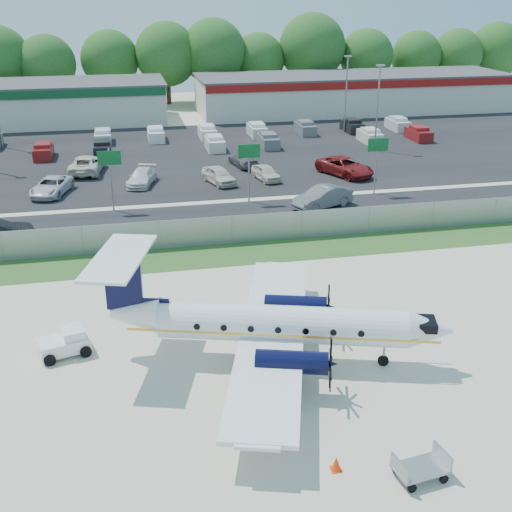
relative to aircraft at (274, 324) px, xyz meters
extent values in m
plane|color=beige|center=(0.70, 1.39, -1.97)|extent=(170.00, 170.00, 0.00)
cube|color=#2D561E|center=(0.70, 13.39, -1.96)|extent=(170.00, 4.00, 0.02)
cube|color=black|center=(0.70, 20.39, -1.96)|extent=(170.00, 8.00, 0.02)
cube|color=black|center=(0.70, 41.39, -1.96)|extent=(170.00, 32.00, 0.02)
cube|color=gray|center=(0.70, 15.39, -0.97)|extent=(120.00, 0.02, 1.90)
cube|color=gray|center=(0.70, 15.39, 0.01)|extent=(120.00, 0.06, 0.06)
cube|color=gray|center=(0.70, 15.39, -1.92)|extent=(120.00, 0.06, 0.06)
cube|color=silver|center=(26.70, 63.39, 0.53)|extent=(44.00, 12.00, 5.00)
cube|color=#474749|center=(26.70, 63.39, 3.15)|extent=(44.40, 12.40, 0.24)
cube|color=maroon|center=(26.70, 57.29, 2.53)|extent=(44.00, 0.20, 1.00)
cylinder|color=gray|center=(-7.30, 24.39, 0.53)|extent=(0.14, 0.14, 5.00)
cube|color=#0C5923|center=(-7.30, 24.24, 2.33)|extent=(1.80, 0.08, 1.10)
cylinder|color=gray|center=(3.70, 24.39, 0.53)|extent=(0.14, 0.14, 5.00)
cube|color=#0C5923|center=(3.70, 24.24, 2.33)|extent=(1.80, 0.08, 1.10)
cylinder|color=gray|center=(14.70, 24.39, 0.53)|extent=(0.14, 0.14, 5.00)
cube|color=#0C5923|center=(14.70, 24.24, 2.33)|extent=(1.80, 0.08, 1.10)
cylinder|color=gray|center=(20.70, 39.39, 2.53)|extent=(0.18, 0.18, 9.00)
cube|color=gray|center=(20.70, 39.39, 7.03)|extent=(0.90, 0.35, 0.18)
cylinder|color=gray|center=(20.70, 49.39, 2.53)|extent=(0.18, 0.18, 9.00)
cube|color=gray|center=(20.70, 49.39, 7.03)|extent=(0.90, 0.35, 0.18)
cylinder|color=white|center=(0.35, -0.11, 0.00)|extent=(11.46, 5.01, 1.74)
cone|color=white|center=(6.79, -2.07, 0.00)|extent=(2.44, 2.25, 1.74)
cone|color=white|center=(-6.27, 1.91, 0.18)|extent=(2.79, 2.36, 1.74)
cube|color=black|center=(6.62, -2.02, 0.32)|extent=(1.14, 1.38, 0.41)
cube|color=white|center=(-0.09, 0.03, -0.50)|extent=(7.51, 16.28, 0.20)
cylinder|color=black|center=(0.10, -2.81, -0.37)|extent=(3.27, 1.87, 1.01)
cylinder|color=black|center=(1.65, 2.27, -0.37)|extent=(3.27, 1.87, 1.01)
cube|color=black|center=(-6.71, 2.05, 1.74)|extent=(1.71, 0.67, 2.66)
cube|color=white|center=(-6.79, 2.07, 3.07)|extent=(3.76, 6.07, 0.13)
cylinder|color=gray|center=(4.91, -1.50, -1.38)|extent=(0.11, 0.11, 1.19)
cylinder|color=black|center=(4.91, -1.50, -1.71)|extent=(0.54, 0.31, 0.51)
cylinder|color=black|center=(-0.86, -2.51, -1.68)|extent=(0.67, 0.52, 0.59)
cylinder|color=black|center=(0.69, 2.57, -1.68)|extent=(0.67, 0.52, 0.59)
cube|color=white|center=(-9.75, 2.67, -1.46)|extent=(2.63, 1.97, 0.65)
cube|color=white|center=(-9.30, 2.79, -0.94)|extent=(1.31, 1.44, 0.47)
cube|color=black|center=(-8.90, 2.90, -0.92)|extent=(0.43, 1.04, 0.37)
cylinder|color=black|center=(-10.37, 1.74, -1.69)|extent=(0.60, 0.35, 0.56)
cylinder|color=black|center=(-10.76, 3.15, -1.69)|extent=(0.60, 0.35, 0.56)
cylinder|color=black|center=(-8.75, 2.19, -1.69)|extent=(0.60, 0.35, 0.56)
cylinder|color=black|center=(-9.13, 3.59, -1.69)|extent=(0.60, 0.35, 0.56)
cube|color=gray|center=(-0.23, -0.74, -1.48)|extent=(2.30, 1.50, 0.13)
cube|color=gray|center=(-1.27, -0.83, -1.15)|extent=(0.21, 1.31, 0.66)
cube|color=gray|center=(0.80, -0.64, -1.15)|extent=(0.21, 1.31, 0.66)
cylinder|color=black|center=(-0.94, -1.40, -1.77)|extent=(0.40, 0.17, 0.39)
cylinder|color=black|center=(-1.05, -0.21, -1.77)|extent=(0.40, 0.17, 0.39)
cylinder|color=black|center=(0.58, -1.27, -1.77)|extent=(0.40, 0.17, 0.39)
cylinder|color=black|center=(0.48, -0.07, -1.77)|extent=(0.40, 0.17, 0.39)
cube|color=gray|center=(3.31, -8.82, -1.55)|extent=(2.03, 1.39, 0.11)
cube|color=gray|center=(2.42, -8.95, -1.26)|extent=(0.24, 1.13, 0.57)
cube|color=gray|center=(4.19, -8.69, -1.26)|extent=(0.24, 1.13, 0.57)
cylinder|color=black|center=(2.73, -9.43, -1.80)|extent=(0.35, 0.16, 0.34)
cylinder|color=black|center=(2.58, -8.40, -1.80)|extent=(0.35, 0.16, 0.34)
cylinder|color=black|center=(4.04, -9.23, -1.80)|extent=(0.35, 0.16, 0.34)
cylinder|color=black|center=(3.89, -8.21, -1.80)|extent=(0.35, 0.16, 0.34)
cone|color=#FF3708|center=(0.48, -7.79, -1.69)|extent=(0.38, 0.38, 0.57)
cube|color=#FF3708|center=(0.48, -7.79, -1.95)|extent=(0.40, 0.40, 0.03)
cone|color=#FF3708|center=(5.08, 16.62, -1.71)|extent=(0.35, 0.35, 0.52)
cube|color=#FF3708|center=(5.08, 16.62, -1.96)|extent=(0.37, 0.37, 0.03)
imported|color=#595B5E|center=(9.20, 21.70, -1.97)|extent=(5.45, 3.77, 1.70)
imported|color=silver|center=(-12.45, 29.87, -1.97)|extent=(3.79, 5.76, 1.47)
imported|color=silver|center=(-4.76, 31.27, -1.97)|extent=(3.26, 5.18, 1.40)
imported|color=beige|center=(2.11, 30.25, -1.97)|extent=(3.06, 4.83, 1.53)
imported|color=beige|center=(6.54, 30.52, -1.97)|extent=(2.40, 4.26, 1.37)
imported|color=maroon|center=(14.19, 30.54, -1.97)|extent=(5.05, 6.66, 1.68)
imported|color=beige|center=(-9.69, 36.55, -1.97)|extent=(3.58, 6.40, 1.69)
imported|color=#595B5E|center=(5.45, 35.81, -1.97)|extent=(2.69, 4.96, 1.36)
camera|label=1|loc=(-6.26, -25.48, 14.34)|focal=45.00mm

